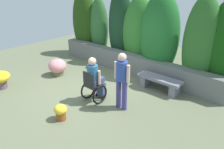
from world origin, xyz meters
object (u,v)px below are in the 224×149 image
(person_standing_companion, at_px, (122,78))
(flower_pot_red_accent, at_px, (0,78))
(flower_pot_purple_near, at_px, (61,111))
(flower_pot_terracotta_by_wall, at_px, (57,67))
(stone_bench, at_px, (160,82))
(person_in_wheelchair, at_px, (94,81))

(person_standing_companion, relative_size, flower_pot_red_accent, 2.42)
(flower_pot_purple_near, distance_m, flower_pot_terracotta_by_wall, 2.90)
(flower_pot_red_accent, bearing_deg, flower_pot_purple_near, 4.38)
(flower_pot_purple_near, height_order, flower_pot_terracotta_by_wall, flower_pot_terracotta_by_wall)
(stone_bench, height_order, flower_pot_terracotta_by_wall, flower_pot_terracotta_by_wall)
(flower_pot_terracotta_by_wall, relative_size, flower_pot_red_accent, 0.98)
(person_in_wheelchair, bearing_deg, stone_bench, 57.60)
(flower_pot_red_accent, bearing_deg, person_in_wheelchair, 27.27)
(stone_bench, xyz_separation_m, flower_pot_purple_near, (-1.02, -3.03, -0.06))
(person_standing_companion, bearing_deg, stone_bench, 74.90)
(stone_bench, distance_m, person_in_wheelchair, 2.11)
(flower_pot_purple_near, relative_size, flower_pot_terracotta_by_wall, 0.65)
(stone_bench, xyz_separation_m, flower_pot_red_accent, (-3.92, -3.25, 0.05))
(person_in_wheelchair, height_order, flower_pot_terracotta_by_wall, person_in_wheelchair)
(person_in_wheelchair, height_order, person_standing_companion, person_standing_companion)
(person_in_wheelchair, xyz_separation_m, flower_pot_red_accent, (-2.84, -1.46, -0.29))
(person_standing_companion, xyz_separation_m, flower_pot_purple_near, (-0.80, -1.42, -0.68))
(flower_pot_terracotta_by_wall, bearing_deg, person_standing_companion, -3.85)
(person_standing_companion, bearing_deg, flower_pot_terracotta_by_wall, 169.07)
(flower_pot_purple_near, distance_m, flower_pot_red_accent, 2.90)
(person_in_wheelchair, distance_m, flower_pot_terracotta_by_wall, 2.39)
(flower_pot_purple_near, bearing_deg, person_in_wheelchair, 92.40)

